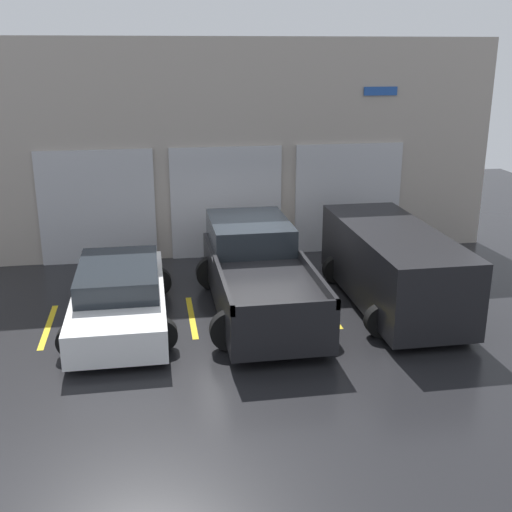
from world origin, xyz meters
TOP-DOWN VIEW (x-y plane):
  - ground_plane at (0.00, 0.00)m, footprint 28.00×28.00m
  - shophouse_building at (-0.01, 3.29)m, footprint 14.09×0.68m
  - pickup_truck at (0.00, -0.77)m, footprint 2.43×5.21m
  - sedan_white at (-2.88, -1.04)m, footprint 2.18×4.59m
  - sedan_side at (2.88, -1.06)m, footprint 2.19×4.92m
  - parking_stripe_far_left at (-4.32, -1.06)m, footprint 0.12×2.20m
  - parking_stripe_left at (-1.44, -1.06)m, footprint 0.12×2.20m
  - parking_stripe_centre at (1.44, -1.06)m, footprint 0.12×2.20m
  - parking_stripe_right at (4.32, -1.06)m, footprint 0.12×2.20m

SIDE VIEW (x-z plane):
  - ground_plane at x=0.00m, z-range 0.00..0.00m
  - parking_stripe_far_left at x=-4.32m, z-range 0.00..0.01m
  - parking_stripe_left at x=-1.44m, z-range 0.00..0.01m
  - parking_stripe_centre at x=1.44m, z-range 0.00..0.01m
  - parking_stripe_right at x=4.32m, z-range 0.00..0.01m
  - sedan_white at x=-2.88m, z-range -0.03..1.16m
  - pickup_truck at x=0.00m, z-range -0.05..1.62m
  - sedan_side at x=2.88m, z-range 0.07..1.75m
  - shophouse_building at x=-0.01m, z-range -0.06..5.56m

